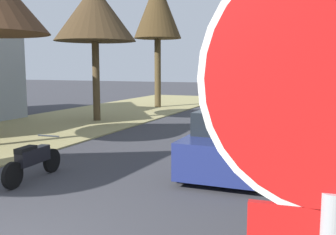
{
  "coord_description": "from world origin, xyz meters",
  "views": [
    {
      "loc": [
        4.35,
        -3.47,
        2.66
      ],
      "look_at": [
        0.45,
        6.04,
        1.32
      ],
      "focal_mm": 41.9,
      "sensor_mm": 36.0,
      "label": 1
    }
  ],
  "objects_px": {
    "stop_sign_near": "(331,225)",
    "street_tree_left_mid_b": "(95,14)",
    "street_tree_left_far": "(157,9)",
    "stop_sign_far": "(324,80)",
    "parked_sedan_tan": "(297,95)",
    "parked_sedan_green": "(275,113)",
    "parked_motorcycle": "(33,160)",
    "parked_sedan_black": "(286,102)",
    "parked_sedan_navy": "(234,142)"
  },
  "relations": [
    {
      "from": "stop_sign_near",
      "to": "street_tree_left_mid_b",
      "type": "height_order",
      "value": "street_tree_left_mid_b"
    },
    {
      "from": "stop_sign_near",
      "to": "street_tree_left_far",
      "type": "relative_size",
      "value": 0.36
    },
    {
      "from": "stop_sign_far",
      "to": "parked_sedan_tan",
      "type": "height_order",
      "value": "stop_sign_far"
    },
    {
      "from": "stop_sign_near",
      "to": "parked_sedan_green",
      "type": "distance_m",
      "value": 15.75
    },
    {
      "from": "parked_sedan_green",
      "to": "parked_motorcycle",
      "type": "distance_m",
      "value": 10.57
    },
    {
      "from": "stop_sign_near",
      "to": "parked_sedan_tan",
      "type": "xyz_separation_m",
      "value": [
        -2.04,
        27.44,
        -1.48
      ]
    },
    {
      "from": "stop_sign_far",
      "to": "parked_sedan_green",
      "type": "bearing_deg",
      "value": 133.51
    },
    {
      "from": "stop_sign_near",
      "to": "parked_sedan_green",
      "type": "bearing_deg",
      "value": 97.41
    },
    {
      "from": "parked_sedan_black",
      "to": "parked_motorcycle",
      "type": "distance_m",
      "value": 16.1
    },
    {
      "from": "parked_sedan_green",
      "to": "street_tree_left_mid_b",
      "type": "bearing_deg",
      "value": -176.69
    },
    {
      "from": "stop_sign_near",
      "to": "parked_sedan_black",
      "type": "xyz_separation_m",
      "value": [
        -2.16,
        21.46,
        -1.48
      ]
    },
    {
      "from": "stop_sign_near",
      "to": "parked_sedan_black",
      "type": "bearing_deg",
      "value": 95.75
    },
    {
      "from": "street_tree_left_far",
      "to": "parked_sedan_green",
      "type": "height_order",
      "value": "street_tree_left_far"
    },
    {
      "from": "stop_sign_near",
      "to": "stop_sign_far",
      "type": "distance_m",
      "value": 13.62
    },
    {
      "from": "parked_sedan_black",
      "to": "parked_sedan_tan",
      "type": "bearing_deg",
      "value": 88.85
    },
    {
      "from": "stop_sign_far",
      "to": "street_tree_left_mid_b",
      "type": "xyz_separation_m",
      "value": [
        -10.25,
        1.45,
        2.97
      ]
    },
    {
      "from": "parked_sedan_black",
      "to": "parked_motorcycle",
      "type": "height_order",
      "value": "parked_sedan_black"
    },
    {
      "from": "street_tree_left_far",
      "to": "parked_sedan_navy",
      "type": "bearing_deg",
      "value": -58.99
    },
    {
      "from": "stop_sign_far",
      "to": "street_tree_left_far",
      "type": "xyz_separation_m",
      "value": [
        -10.09,
        8.49,
        4.08
      ]
    },
    {
      "from": "street_tree_left_far",
      "to": "parked_motorcycle",
      "type": "relative_size",
      "value": 3.99
    },
    {
      "from": "parked_sedan_navy",
      "to": "parked_motorcycle",
      "type": "height_order",
      "value": "parked_sedan_navy"
    },
    {
      "from": "parked_motorcycle",
      "to": "stop_sign_far",
      "type": "bearing_deg",
      "value": 51.24
    },
    {
      "from": "parked_sedan_green",
      "to": "parked_sedan_black",
      "type": "height_order",
      "value": "same"
    },
    {
      "from": "stop_sign_near",
      "to": "parked_sedan_black",
      "type": "relative_size",
      "value": 0.67
    },
    {
      "from": "parked_sedan_navy",
      "to": "parked_motorcycle",
      "type": "distance_m",
      "value": 5.0
    },
    {
      "from": "parked_sedan_tan",
      "to": "street_tree_left_mid_b",
      "type": "bearing_deg",
      "value": -124.13
    },
    {
      "from": "street_tree_left_far",
      "to": "parked_sedan_green",
      "type": "distance_m",
      "value": 11.9
    },
    {
      "from": "street_tree_left_far",
      "to": "parked_sedan_navy",
      "type": "distance_m",
      "value": 16.59
    },
    {
      "from": "street_tree_left_mid_b",
      "to": "parked_motorcycle",
      "type": "xyz_separation_m",
      "value": [
        4.07,
        -9.14,
        -4.66
      ]
    },
    {
      "from": "street_tree_left_mid_b",
      "to": "parked_sedan_black",
      "type": "distance_m",
      "value": 11.35
    },
    {
      "from": "parked_sedan_green",
      "to": "parked_sedan_tan",
      "type": "height_order",
      "value": "same"
    },
    {
      "from": "stop_sign_near",
      "to": "street_tree_left_mid_b",
      "type": "distance_m",
      "value": 18.56
    },
    {
      "from": "stop_sign_near",
      "to": "parked_sedan_tan",
      "type": "height_order",
      "value": "stop_sign_near"
    },
    {
      "from": "parked_sedan_navy",
      "to": "street_tree_left_far",
      "type": "bearing_deg",
      "value": 121.01
    },
    {
      "from": "parked_sedan_navy",
      "to": "street_tree_left_mid_b",
      "type": "bearing_deg",
      "value": 142.21
    },
    {
      "from": "parked_sedan_navy",
      "to": "parked_sedan_green",
      "type": "distance_m",
      "value": 6.86
    },
    {
      "from": "street_tree_left_mid_b",
      "to": "parked_sedan_navy",
      "type": "distance_m",
      "value": 11.29
    },
    {
      "from": "stop_sign_far",
      "to": "street_tree_left_mid_b",
      "type": "relative_size",
      "value": 0.46
    },
    {
      "from": "stop_sign_near",
      "to": "parked_sedan_green",
      "type": "height_order",
      "value": "stop_sign_near"
    },
    {
      "from": "stop_sign_far",
      "to": "street_tree_left_far",
      "type": "distance_m",
      "value": 13.8
    },
    {
      "from": "stop_sign_near",
      "to": "street_tree_left_far",
      "type": "xyz_separation_m",
      "value": [
        -10.28,
        22.1,
        4.05
      ]
    },
    {
      "from": "parked_sedan_black",
      "to": "parked_sedan_tan",
      "type": "height_order",
      "value": "same"
    },
    {
      "from": "parked_sedan_navy",
      "to": "parked_sedan_tan",
      "type": "height_order",
      "value": "same"
    },
    {
      "from": "street_tree_left_far",
      "to": "parked_sedan_black",
      "type": "bearing_deg",
      "value": -4.51
    },
    {
      "from": "parked_sedan_green",
      "to": "parked_sedan_black",
      "type": "relative_size",
      "value": 1.0
    },
    {
      "from": "street_tree_left_mid_b",
      "to": "parked_sedan_tan",
      "type": "relative_size",
      "value": 1.46
    },
    {
      "from": "stop_sign_near",
      "to": "parked_sedan_tan",
      "type": "relative_size",
      "value": 0.67
    },
    {
      "from": "stop_sign_far",
      "to": "street_tree_left_mid_b",
      "type": "bearing_deg",
      "value": 171.96
    },
    {
      "from": "stop_sign_near",
      "to": "parked_motorcycle",
      "type": "xyz_separation_m",
      "value": [
        -6.37,
        5.92,
        -1.72
      ]
    },
    {
      "from": "stop_sign_far",
      "to": "parked_sedan_navy",
      "type": "bearing_deg",
      "value": -112.45
    }
  ]
}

